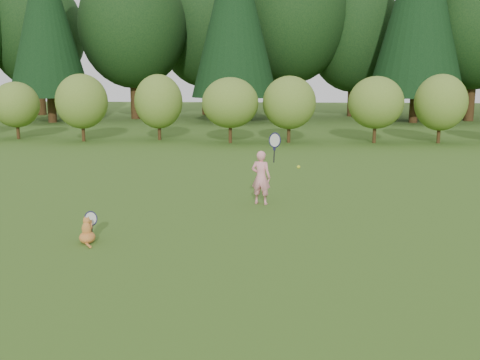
# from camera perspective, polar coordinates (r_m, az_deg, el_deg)

# --- Properties ---
(ground) EXTENTS (100.00, 100.00, 0.00)m
(ground) POSITION_cam_1_polar(r_m,az_deg,el_deg) (9.61, -1.58, -4.98)
(ground) COLOR #325919
(ground) RESTS_ON ground
(shrub_row) EXTENTS (28.00, 3.00, 2.80)m
(shrub_row) POSITION_cam_1_polar(r_m,az_deg,el_deg) (22.24, 2.05, 7.69)
(shrub_row) COLOR #587A26
(shrub_row) RESTS_ON ground
(child) EXTENTS (0.66, 0.42, 1.70)m
(child) POSITION_cam_1_polar(r_m,az_deg,el_deg) (11.18, 2.30, 0.40)
(child) COLOR pink
(child) RESTS_ON ground
(cat) EXTENTS (0.36, 0.63, 0.59)m
(cat) POSITION_cam_1_polar(r_m,az_deg,el_deg) (8.98, -16.00, -5.06)
(cat) COLOR #BC6824
(cat) RESTS_ON ground
(tennis_ball) EXTENTS (0.07, 0.07, 0.07)m
(tennis_ball) POSITION_cam_1_polar(r_m,az_deg,el_deg) (10.79, 6.27, 1.40)
(tennis_ball) COLOR #B0C817
(tennis_ball) RESTS_ON ground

